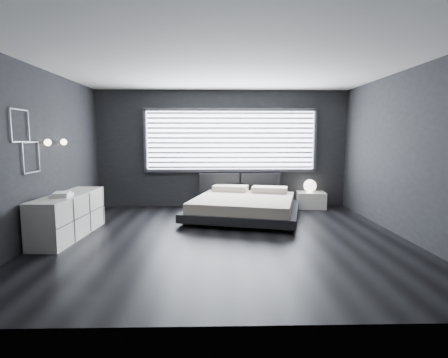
{
  "coord_description": "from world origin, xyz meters",
  "views": [
    {
      "loc": [
        -0.16,
        -5.7,
        1.69
      ],
      "look_at": [
        0.0,
        0.85,
        0.9
      ],
      "focal_mm": 28.0,
      "sensor_mm": 36.0,
      "label": 1
    }
  ],
  "objects": [
    {
      "name": "room",
      "position": [
        0.0,
        0.0,
        1.4
      ],
      "size": [
        6.04,
        6.0,
        2.8
      ],
      "color": "black",
      "rests_on": "ground"
    },
    {
      "name": "window",
      "position": [
        0.2,
        2.7,
        1.61
      ],
      "size": [
        4.14,
        0.09,
        1.52
      ],
      "color": "white",
      "rests_on": "ground"
    },
    {
      "name": "headboard",
      "position": [
        0.43,
        2.64,
        0.57
      ],
      "size": [
        1.96,
        0.16,
        0.52
      ],
      "color": "black",
      "rests_on": "ground"
    },
    {
      "name": "sconce_near",
      "position": [
        -2.88,
        0.05,
        1.6
      ],
      "size": [
        0.18,
        0.11,
        0.11
      ],
      "color": "silver",
      "rests_on": "ground"
    },
    {
      "name": "sconce_far",
      "position": [
        -2.88,
        0.65,
        1.6
      ],
      "size": [
        0.18,
        0.11,
        0.11
      ],
      "color": "silver",
      "rests_on": "ground"
    },
    {
      "name": "wall_art_upper",
      "position": [
        -2.98,
        -0.55,
        1.85
      ],
      "size": [
        0.01,
        0.48,
        0.48
      ],
      "color": "#47474C",
      "rests_on": "ground"
    },
    {
      "name": "wall_art_lower",
      "position": [
        -2.98,
        -0.3,
        1.38
      ],
      "size": [
        0.01,
        0.48,
        0.48
      ],
      "color": "#47474C",
      "rests_on": "ground"
    },
    {
      "name": "bed",
      "position": [
        0.44,
        1.49,
        0.27
      ],
      "size": [
        2.67,
        2.6,
        0.57
      ],
      "color": "black",
      "rests_on": "ground"
    },
    {
      "name": "nightstand",
      "position": [
        2.12,
        2.5,
        0.19
      ],
      "size": [
        0.72,
        0.63,
        0.38
      ],
      "primitive_type": "cube",
      "rotation": [
        0.0,
        0.0,
        -0.12
      ],
      "color": "silver",
      "rests_on": "ground"
    },
    {
      "name": "orb_lamp",
      "position": [
        2.09,
        2.49,
        0.53
      ],
      "size": [
        0.3,
        0.3,
        0.3
      ],
      "primitive_type": "sphere",
      "color": "white",
      "rests_on": "nightstand"
    },
    {
      "name": "dresser",
      "position": [
        -2.65,
        0.17,
        0.37
      ],
      "size": [
        0.62,
        1.86,
        0.73
      ],
      "color": "silver",
      "rests_on": "ground"
    },
    {
      "name": "book_stack",
      "position": [
        -2.65,
        -0.08,
        0.77
      ],
      "size": [
        0.31,
        0.39,
        0.07
      ],
      "color": "white",
      "rests_on": "dresser"
    }
  ]
}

